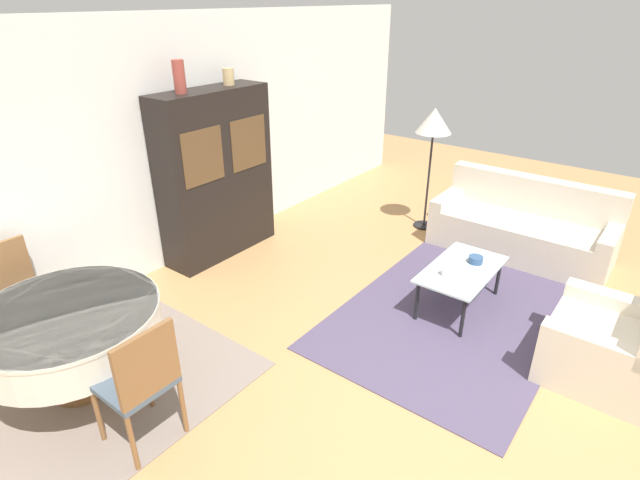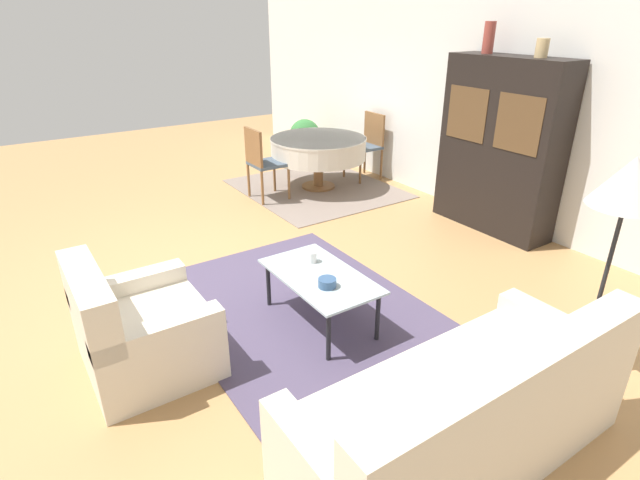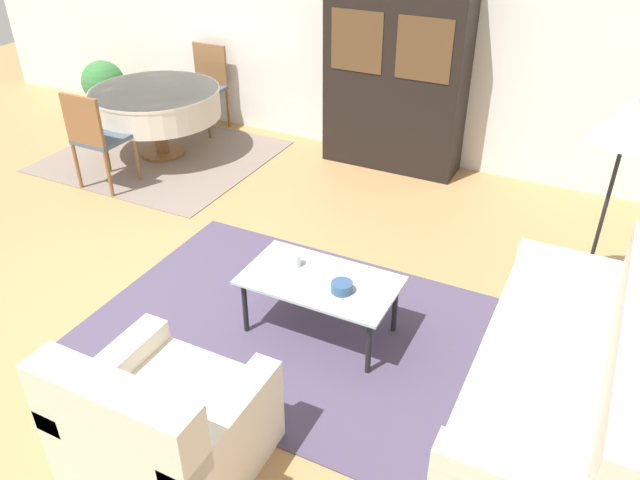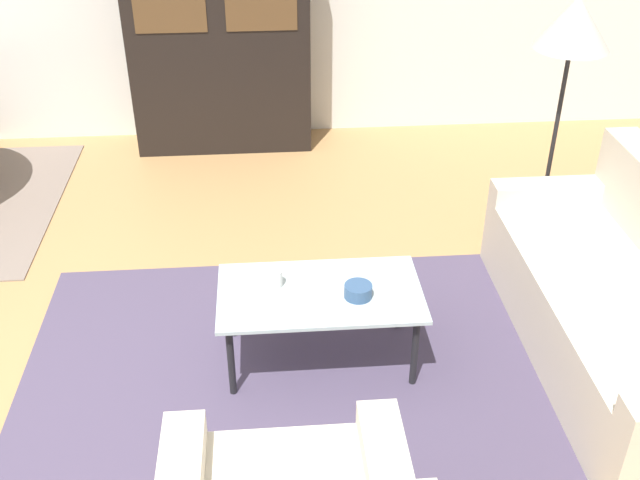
# 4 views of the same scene
# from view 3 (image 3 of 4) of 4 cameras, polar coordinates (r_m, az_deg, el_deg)

# --- Properties ---
(ground_plane) EXTENTS (14.00, 14.00, 0.00)m
(ground_plane) POSITION_cam_3_polar(r_m,az_deg,el_deg) (4.73, -18.13, -6.94)
(ground_plane) COLOR tan
(wall_back) EXTENTS (10.00, 0.06, 2.70)m
(wall_back) POSITION_cam_3_polar(r_m,az_deg,el_deg) (6.90, 1.46, 19.36)
(wall_back) COLOR white
(wall_back) RESTS_ON ground_plane
(area_rug) EXTENTS (2.82, 1.93, 0.01)m
(area_rug) POSITION_cam_3_polar(r_m,az_deg,el_deg) (4.43, -1.92, -8.02)
(area_rug) COLOR #4C425B
(area_rug) RESTS_ON ground_plane
(dining_rug) EXTENTS (2.23, 1.98, 0.01)m
(dining_rug) POSITION_cam_3_polar(r_m,az_deg,el_deg) (7.14, -14.23, 7.45)
(dining_rug) COLOR gray
(dining_rug) RESTS_ON ground_plane
(couch) EXTENTS (0.85, 2.03, 0.88)m
(couch) POSITION_cam_3_polar(r_m,az_deg,el_deg) (3.85, 21.53, -11.95)
(couch) COLOR beige
(couch) RESTS_ON ground_plane
(armchair) EXTENTS (0.91, 0.84, 0.85)m
(armchair) POSITION_cam_3_polar(r_m,az_deg,el_deg) (3.47, -14.24, -16.21)
(armchair) COLOR beige
(armchair) RESTS_ON ground_plane
(coffee_table) EXTENTS (1.03, 0.58, 0.43)m
(coffee_table) POSITION_cam_3_polar(r_m,az_deg,el_deg) (4.16, 0.00, -4.09)
(coffee_table) COLOR black
(coffee_table) RESTS_ON area_rug
(display_cabinet) EXTENTS (1.41, 0.45, 1.94)m
(display_cabinet) POSITION_cam_3_polar(r_m,az_deg,el_deg) (6.46, 6.93, 14.78)
(display_cabinet) COLOR black
(display_cabinet) RESTS_ON ground_plane
(dining_table) EXTENTS (1.36, 1.36, 0.73)m
(dining_table) POSITION_cam_3_polar(r_m,az_deg,el_deg) (6.98, -14.77, 12.00)
(dining_table) COLOR brown
(dining_table) RESTS_ON dining_rug
(dining_chair_near) EXTENTS (0.44, 0.44, 0.97)m
(dining_chair_near) POSITION_cam_3_polar(r_m,az_deg,el_deg) (6.39, -19.86, 9.06)
(dining_chair_near) COLOR brown
(dining_chair_near) RESTS_ON dining_rug
(dining_chair_far) EXTENTS (0.44, 0.44, 0.97)m
(dining_chair_far) POSITION_cam_3_polar(r_m,az_deg,el_deg) (7.65, -10.39, 14.03)
(dining_chair_far) COLOR brown
(dining_chair_far) RESTS_ON dining_rug
(floor_lamp) EXTENTS (0.45, 0.45, 1.59)m
(floor_lamp) POSITION_cam_3_polar(r_m,az_deg,el_deg) (4.42, 26.30, 9.29)
(floor_lamp) COLOR black
(floor_lamp) RESTS_ON ground_plane
(cup) EXTENTS (0.08, 0.08, 0.09)m
(cup) POSITION_cam_3_polar(r_m,az_deg,el_deg) (4.25, -2.32, -1.81)
(cup) COLOR white
(cup) RESTS_ON coffee_table
(bowl) EXTENTS (0.14, 0.14, 0.07)m
(bowl) POSITION_cam_3_polar(r_m,az_deg,el_deg) (4.01, 2.01, -4.33)
(bowl) COLOR #33517A
(bowl) RESTS_ON coffee_table
(potted_plant) EXTENTS (0.52, 0.52, 0.71)m
(potted_plant) POSITION_cam_3_polar(r_m,az_deg,el_deg) (8.35, -19.17, 13.27)
(potted_plant) COLOR #93664C
(potted_plant) RESTS_ON ground_plane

